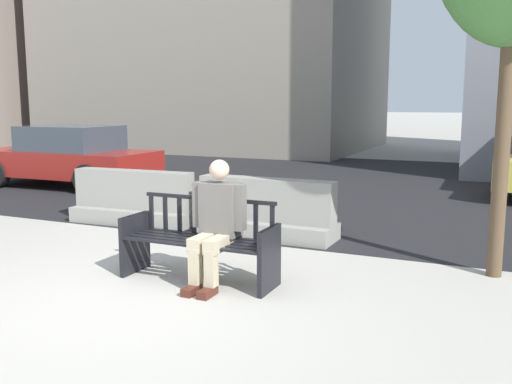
# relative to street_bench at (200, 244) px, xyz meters

# --- Properties ---
(ground_plane) EXTENTS (200.00, 200.00, 0.00)m
(ground_plane) POSITION_rel_street_bench_xyz_m (-0.32, -1.01, -0.40)
(ground_plane) COLOR #ADA89E
(street_asphalt) EXTENTS (120.00, 12.00, 0.01)m
(street_asphalt) POSITION_rel_street_bench_xyz_m (-0.32, 7.69, -0.39)
(street_asphalt) COLOR black
(street_asphalt) RESTS_ON ground
(street_bench) EXTENTS (1.69, 0.54, 0.88)m
(street_bench) POSITION_rel_street_bench_xyz_m (0.00, 0.00, 0.00)
(street_bench) COLOR black
(street_bench) RESTS_ON ground
(seated_person) EXTENTS (0.58, 0.72, 1.31)m
(seated_person) POSITION_rel_street_bench_xyz_m (0.23, -0.06, 0.29)
(seated_person) COLOR #66605B
(seated_person) RESTS_ON ground
(jersey_barrier_centre) EXTENTS (2.01, 0.71, 0.84)m
(jersey_barrier_centre) POSITION_rel_street_bench_xyz_m (-0.13, 2.12, -0.06)
(jersey_barrier_centre) COLOR gray
(jersey_barrier_centre) RESTS_ON ground
(jersey_barrier_left) EXTENTS (2.03, 0.78, 0.84)m
(jersey_barrier_left) POSITION_rel_street_bench_xyz_m (-2.41, 2.13, -0.06)
(jersey_barrier_left) COLOR gray
(jersey_barrier_left) RESTS_ON ground
(car_sedan_mid) EXTENTS (4.15, 1.89, 1.37)m
(car_sedan_mid) POSITION_rel_street_bench_xyz_m (-6.16, 4.80, 0.28)
(car_sedan_mid) COLOR maroon
(car_sedan_mid) RESTS_ON ground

